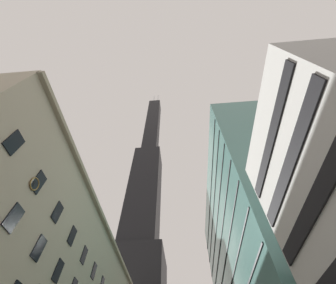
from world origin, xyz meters
TOP-DOWN VIEW (x-y plane):
  - dark_skyscraper at (-17.40, 80.84)m, footprint 24.41×24.41m
  - glass_office_midrise at (19.14, 31.62)m, footprint 16.39×48.10m

SIDE VIEW (x-z plane):
  - glass_office_midrise at x=19.14m, z-range 0.00..41.81m
  - dark_skyscraper at x=-17.40m, z-range -46.05..182.30m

